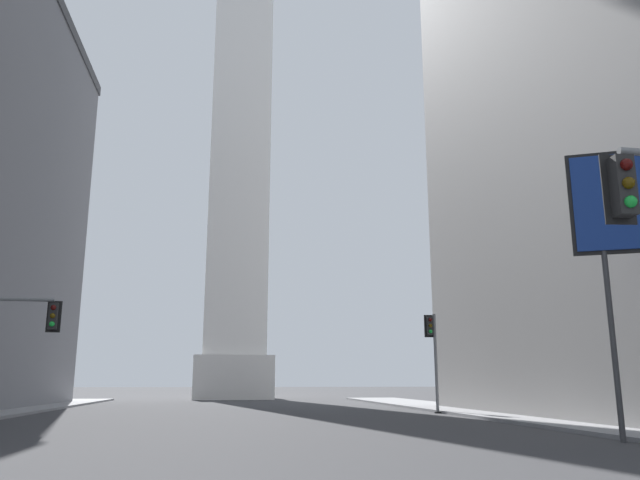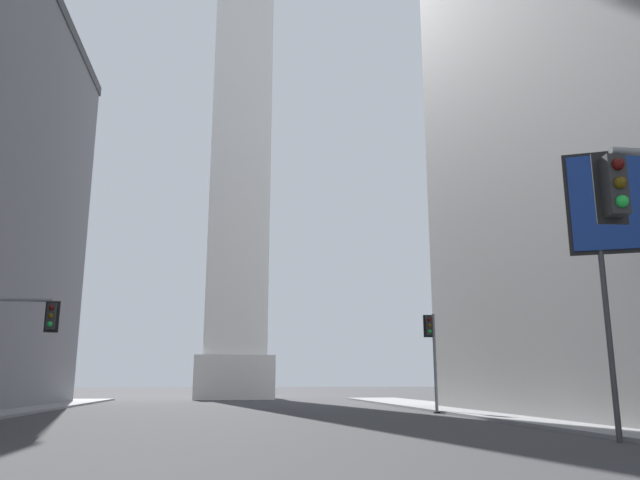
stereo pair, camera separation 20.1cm
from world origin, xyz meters
TOP-DOWN VIEW (x-y plane):
  - sidewalk_right at (13.95, 23.54)m, footprint 5.00×78.46m
  - obelisk at (0.00, 65.38)m, footprint 8.02×8.02m
  - traffic_light_mid_right at (11.18, 33.97)m, footprint 0.76×0.52m

SIDE VIEW (x-z plane):
  - sidewalk_right at x=13.95m, z-range 0.00..0.15m
  - traffic_light_mid_right at x=11.18m, z-range 0.91..6.61m
  - obelisk at x=0.00m, z-range -1.09..58.94m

